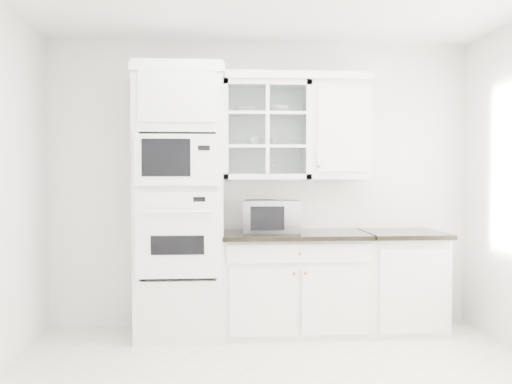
{
  "coord_description": "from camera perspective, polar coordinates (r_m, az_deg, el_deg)",
  "views": [
    {
      "loc": [
        -0.41,
        -3.42,
        1.46
      ],
      "look_at": [
        -0.1,
        1.05,
        1.3
      ],
      "focal_mm": 38.0,
      "sensor_mm": 36.0,
      "label": 1
    }
  ],
  "objects": [
    {
      "name": "upper_cabinet_solid",
      "position": [
        5.15,
        8.61,
        6.36
      ],
      "size": [
        0.55,
        0.33,
        0.9
      ],
      "primitive_type": "cube",
      "color": "white",
      "rests_on": "room_shell"
    },
    {
      "name": "countertop_microwave",
      "position": [
        4.91,
        1.75,
        -2.55
      ],
      "size": [
        0.55,
        0.48,
        0.29
      ],
      "primitive_type": "imported",
      "rotation": [
        0.0,
        0.0,
        3.02
      ],
      "color": "white",
      "rests_on": "base_cabinet_run"
    },
    {
      "name": "bowl_a",
      "position": [
        5.06,
        -1.03,
        8.58
      ],
      "size": [
        0.22,
        0.22,
        0.05
      ],
      "primitive_type": "imported",
      "rotation": [
        0.0,
        0.0,
        -0.05
      ],
      "color": "white",
      "rests_on": "upper_cabinet_glass"
    },
    {
      "name": "base_cabinet_run",
      "position": [
        5.02,
        4.07,
        -9.43
      ],
      "size": [
        1.32,
        0.67,
        0.92
      ],
      "color": "white",
      "rests_on": "ground"
    },
    {
      "name": "upper_cabinet_glass",
      "position": [
        5.04,
        1.05,
        6.47
      ],
      "size": [
        0.8,
        0.33,
        0.9
      ],
      "color": "white",
      "rests_on": "room_shell"
    },
    {
      "name": "crown_molding",
      "position": [
        5.07,
        -0.13,
        11.98
      ],
      "size": [
        2.14,
        0.38,
        0.07
      ],
      "primitive_type": "cube",
      "color": "white",
      "rests_on": "room_shell"
    },
    {
      "name": "room_shell",
      "position": [
        3.89,
        2.13,
        6.76
      ],
      "size": [
        4.0,
        3.5,
        2.7
      ],
      "color": "white",
      "rests_on": "ground"
    },
    {
      "name": "cup_b",
      "position": [
        5.06,
        1.88,
        5.32
      ],
      "size": [
        0.09,
        0.09,
        0.08
      ],
      "primitive_type": "imported",
      "rotation": [
        0.0,
        0.0,
        -0.11
      ],
      "color": "white",
      "rests_on": "upper_cabinet_glass"
    },
    {
      "name": "oven_column",
      "position": [
        4.86,
        -7.98,
        -1.05
      ],
      "size": [
        0.76,
        0.68,
        2.4
      ],
      "color": "white",
      "rests_on": "ground"
    },
    {
      "name": "cup_a",
      "position": [
        5.04,
        -0.23,
        5.36
      ],
      "size": [
        0.12,
        0.12,
        0.08
      ],
      "primitive_type": "imported",
      "rotation": [
        0.0,
        0.0,
        0.08
      ],
      "color": "white",
      "rests_on": "upper_cabinet_glass"
    },
    {
      "name": "bowl_b",
      "position": [
        5.07,
        2.45,
        8.63
      ],
      "size": [
        0.22,
        0.22,
        0.07
      ],
      "primitive_type": "imported",
      "rotation": [
        0.0,
        0.0,
        0.07
      ],
      "color": "white",
      "rests_on": "upper_cabinet_glass"
    },
    {
      "name": "extra_base_cabinet",
      "position": [
        5.25,
        15.07,
        -8.98
      ],
      "size": [
        0.72,
        0.67,
        0.92
      ],
      "color": "white",
      "rests_on": "ground"
    }
  ]
}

